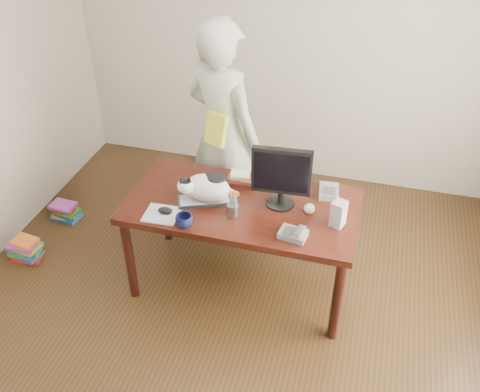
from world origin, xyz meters
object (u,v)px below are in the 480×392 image
object	(u,v)px
desk	(245,214)
calculator	(329,192)
pen_cup	(233,209)
book_stack	(242,178)
cat	(206,187)
book_pile_a	(26,249)
speaker	(339,214)
mouse	(165,210)
coffee_mug	(184,221)
phone	(294,234)
monitor	(281,175)
baseball	(309,209)
keyboard	(208,200)
book_pile_b	(65,211)
person	(223,134)

from	to	relation	value
desk	calculator	distance (m)	0.62
pen_cup	book_stack	distance (m)	0.40
cat	pen_cup	world-z (taller)	cat
calculator	book_pile_a	xyz separation A→B (m)	(-2.31, -0.47, -0.69)
desk	speaker	xyz separation A→B (m)	(0.66, -0.14, 0.24)
mouse	coffee_mug	world-z (taller)	coffee_mug
desk	mouse	bearing A→B (deg)	-145.58
coffee_mug	phone	world-z (taller)	coffee_mug
monitor	baseball	world-z (taller)	monitor
monitor	phone	size ratio (longest dim) A/B	2.36
monitor	book_stack	world-z (taller)	monitor
keyboard	book_pile_b	world-z (taller)	keyboard
keyboard	speaker	distance (m)	0.90
baseball	calculator	xyz separation A→B (m)	(0.10, 0.25, -0.01)
baseball	mouse	bearing A→B (deg)	-164.43
calculator	mouse	bearing A→B (deg)	-160.60
pen_cup	person	size ratio (longest dim) A/B	0.11
book_stack	pen_cup	bearing A→B (deg)	-85.15
cat	book_pile_a	distance (m)	1.70
pen_cup	monitor	bearing A→B (deg)	34.75
mouse	baseball	size ratio (longest dim) A/B	1.45
keyboard	phone	world-z (taller)	phone
mouse	phone	size ratio (longest dim) A/B	0.56
cat	coffee_mug	bearing A→B (deg)	-123.04
cat	pen_cup	bearing A→B (deg)	-48.45
keyboard	monitor	distance (m)	0.55
cat	book_pile_a	xyz separation A→B (m)	(-1.50, -0.16, -0.78)
desk	monitor	distance (m)	0.48
desk	person	distance (m)	0.70
desk	phone	world-z (taller)	phone
book_pile_b	pen_cup	bearing A→B (deg)	-16.23
calculator	cat	bearing A→B (deg)	-166.06
cat	desk	bearing A→B (deg)	2.26
person	book_pile_a	bearing A→B (deg)	53.89
keyboard	calculator	world-z (taller)	calculator
desk	monitor	bearing A→B (deg)	-6.31
monitor	speaker	size ratio (longest dim) A/B	2.45
keyboard	book_pile_b	bearing A→B (deg)	142.02
phone	baseball	size ratio (longest dim) A/B	2.59
mouse	calculator	size ratio (longest dim) A/B	0.55
mouse	speaker	xyz separation A→B (m)	(1.13, 0.18, 0.07)
monitor	baseball	size ratio (longest dim) A/B	6.11
mouse	calculator	bearing A→B (deg)	23.56
baseball	speaker	bearing A→B (deg)	-20.85
monitor	book_stack	distance (m)	0.44
keyboard	calculator	size ratio (longest dim) A/B	2.30
pen_cup	speaker	distance (m)	0.69
monitor	desk	bearing A→B (deg)	169.09
pen_cup	person	distance (m)	0.82
cat	phone	bearing A→B (deg)	-41.65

